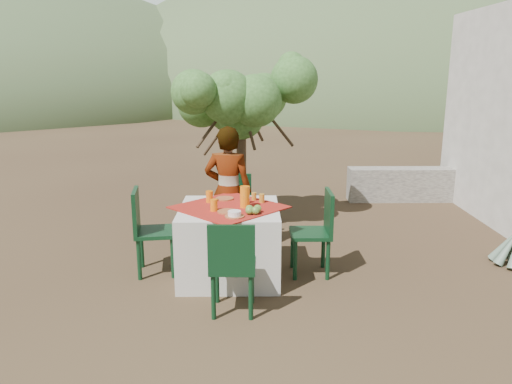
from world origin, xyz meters
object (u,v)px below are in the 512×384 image
chair_far (236,207)px  chair_near (232,264)px  person (228,192)px  shrub_tree (246,109)px  juice_pitcher (245,197)px  table (230,242)px  chair_right (318,229)px  chair_left (148,227)px

chair_far → chair_near: size_ratio=1.00×
chair_far → person: (-0.08, -0.34, 0.28)m
shrub_tree → juice_pitcher: size_ratio=9.28×
table → shrub_tree: 2.17m
shrub_tree → chair_right: bearing=-66.0°
chair_right → juice_pitcher: (-0.77, -0.08, 0.37)m
table → chair_near: (0.06, -0.87, 0.10)m
chair_near → chair_left: chair_left is taller
chair_far → juice_pitcher: bearing=-90.5°
juice_pitcher → table: bearing=171.7°
chair_near → chair_right: bearing=-131.5°
person → juice_pitcher: bearing=115.0°
chair_near → table: bearing=-84.2°
shrub_tree → chair_left: bearing=-121.2°
chair_far → shrub_tree: shrub_tree is taller
table → chair_near: bearing=-86.0°
shrub_tree → juice_pitcher: (0.00, -1.80, -0.74)m
chair_left → chair_right: bearing=-98.7°
person → juice_pitcher: size_ratio=6.91×
chair_far → person: 0.44m
chair_near → chair_right: size_ratio=0.96×
chair_left → shrub_tree: size_ratio=0.45×
chair_near → juice_pitcher: (0.10, 0.84, 0.39)m
chair_far → juice_pitcher: (0.12, -1.02, 0.39)m
chair_far → chair_left: 1.28m
chair_far → shrub_tree: size_ratio=0.43×
chair_far → chair_right: size_ratio=0.96×
shrub_tree → juice_pitcher: 1.95m
juice_pitcher → chair_right: bearing=5.7°
chair_near → chair_left: size_ratio=0.95×
chair_right → juice_pitcher: juice_pitcher is taller
table → chair_far: chair_far is taller
person → shrub_tree: (0.20, 1.12, 0.85)m
chair_far → juice_pitcher: juice_pitcher is taller
chair_near → person: bearing=-84.5°
table → chair_left: bearing=174.2°
table → chair_right: size_ratio=1.43×
chair_right → person: 1.17m
chair_left → juice_pitcher: (1.03, -0.11, 0.36)m
chair_left → shrub_tree: (1.03, 1.69, 1.10)m
person → juice_pitcher: (0.20, -0.68, 0.11)m
table → shrub_tree: bearing=84.8°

